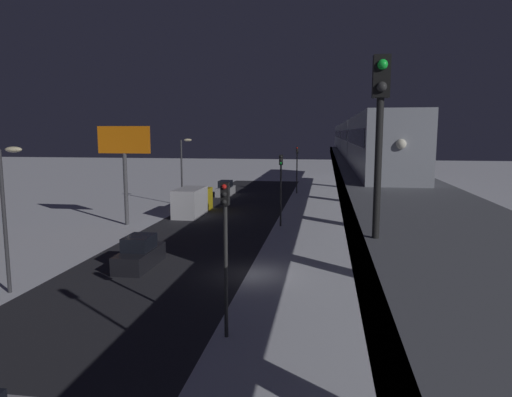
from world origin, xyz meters
TOP-DOWN VIEW (x-y plane):
  - ground_plane at (0.00, 0.00)m, footprint 240.00×240.00m
  - avenue_asphalt at (5.69, 0.00)m, footprint 11.00×106.66m
  - elevated_railway at (-7.38, -0.00)m, footprint 5.00×106.66m
  - subway_train at (-7.47, -31.16)m, footprint 2.94×74.07m
  - rail_signal at (-5.46, 15.86)m, footprint 0.36×0.41m
  - sedan_silver_2 at (8.89, -34.23)m, footprint 1.80×4.78m
  - sedan_black at (7.09, -0.56)m, footprint 1.80×4.56m
  - delivery_van at (9.09, -19.36)m, footprint 2.40×7.40m
  - traffic_light_near at (-0.41, 8.57)m, footprint 0.32×0.44m
  - traffic_light_mid at (-0.41, -14.60)m, footprint 0.32×0.44m
  - traffic_light_far at (-0.41, -37.78)m, footprint 0.32×0.44m
  - commercial_billboard at (13.50, -13.16)m, footprint 4.80×0.36m
  - street_lamp_near at (11.76, 5.00)m, footprint 1.35×0.44m
  - street_lamp_far at (11.76, -25.00)m, footprint 1.35×0.44m

SIDE VIEW (x-z plane):
  - ground_plane at x=0.00m, z-range 0.00..0.00m
  - avenue_asphalt at x=5.69m, z-range 0.00..0.01m
  - sedan_silver_2 at x=8.89m, z-range -0.19..1.78m
  - sedan_black at x=7.09m, z-range -0.19..1.78m
  - delivery_van at x=9.09m, z-range -0.05..2.75m
  - traffic_light_near at x=-0.41m, z-range 1.00..7.40m
  - traffic_light_mid at x=-0.41m, z-range 1.00..7.40m
  - traffic_light_far at x=-0.41m, z-range 1.00..7.40m
  - street_lamp_near at x=11.76m, z-range 0.99..8.64m
  - street_lamp_far at x=11.76m, z-range 0.99..8.64m
  - elevated_railway at x=-7.38m, z-range 2.18..8.17m
  - commercial_billboard at x=13.50m, z-range 2.38..11.28m
  - subway_train at x=-7.47m, z-range 6.07..9.47m
  - rail_signal at x=-5.46m, z-range 6.71..10.71m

